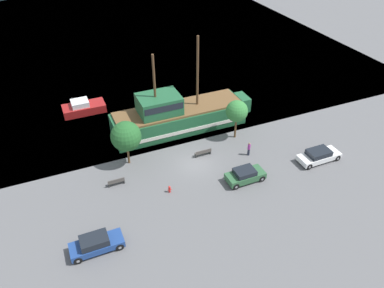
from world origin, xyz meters
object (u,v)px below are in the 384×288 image
object	(u,v)px
pirate_ship	(177,116)
parked_car_curb_front	(319,155)
fire_hydrant	(170,189)
parked_car_curb_mid	(96,244)
bench_promenade_east	(203,152)
pedestrian_walking_near	(249,149)
bench_promenade_west	(116,182)
moored_boat_dockside	(83,108)
parked_car_curb_rear	(245,175)

from	to	relation	value
pirate_ship	parked_car_curb_front	xyz separation A→B (m)	(11.93, -12.22, -1.13)
fire_hydrant	parked_car_curb_front	bearing A→B (deg)	-5.75
parked_car_curb_mid	bench_promenade_east	distance (m)	16.01
parked_car_curb_front	pedestrian_walking_near	xyz separation A→B (m)	(-6.56, 3.93, 0.13)
bench_promenade_west	pedestrian_walking_near	size ratio (longest dim) A/B	1.02
bench_promenade_west	fire_hydrant	bearing A→B (deg)	-34.02
moored_boat_dockside	bench_promenade_west	bearing A→B (deg)	-88.32
fire_hydrant	parked_car_curb_rear	bearing A→B (deg)	-10.43
parked_car_curb_front	pedestrian_walking_near	size ratio (longest dim) A/B	2.88
parked_car_curb_mid	bench_promenade_west	world-z (taller)	parked_car_curb_mid
parked_car_curb_front	bench_promenade_west	size ratio (longest dim) A/B	2.84
parked_car_curb_mid	parked_car_curb_rear	bearing A→B (deg)	10.01
pirate_ship	parked_car_curb_mid	size ratio (longest dim) A/B	3.96
parked_car_curb_front	bench_promenade_west	xyz separation A→B (m)	(-21.50, 4.81, -0.28)
parked_car_curb_rear	bench_promenade_east	bearing A→B (deg)	111.61
parked_car_curb_mid	parked_car_curb_rear	distance (m)	16.10
moored_boat_dockside	bench_promenade_east	xyz separation A→B (m)	(10.64, -14.96, -0.25)
parked_car_curb_front	pedestrian_walking_near	distance (m)	7.65
pirate_ship	parked_car_curb_mid	bearing A→B (deg)	-131.51
fire_hydrant	bench_promenade_east	world-z (taller)	bench_promenade_east
pirate_ship	moored_boat_dockside	bearing A→B (deg)	139.54
pirate_ship	parked_car_curb_rear	world-z (taller)	pirate_ship
parked_car_curb_front	fire_hydrant	xyz separation A→B (m)	(-16.88, 1.70, -0.30)
moored_boat_dockside	pedestrian_walking_near	xyz separation A→B (m)	(15.40, -16.84, 0.15)
pedestrian_walking_near	parked_car_curb_mid	bearing A→B (deg)	-160.68
bench_promenade_east	bench_promenade_west	xyz separation A→B (m)	(-10.17, -1.00, -0.01)
pirate_ship	pedestrian_walking_near	world-z (taller)	pirate_ship
fire_hydrant	bench_promenade_west	bearing A→B (deg)	145.98
bench_promenade_east	pedestrian_walking_near	size ratio (longest dim) A/B	1.14
parked_car_curb_mid	pedestrian_walking_near	world-z (taller)	pedestrian_walking_near
parked_car_curb_front	parked_car_curb_rear	distance (m)	9.13
parked_car_curb_rear	pedestrian_walking_near	size ratio (longest dim) A/B	2.42
pirate_ship	parked_car_curb_rear	xyz separation A→B (m)	(2.80, -11.94, -1.11)
pirate_ship	parked_car_curb_front	world-z (taller)	pirate_ship
parked_car_curb_front	parked_car_curb_rear	world-z (taller)	parked_car_curb_rear
parked_car_curb_front	fire_hydrant	distance (m)	16.97
moored_boat_dockside	bench_promenade_east	world-z (taller)	moored_boat_dockside
parked_car_curb_front	parked_car_curb_rear	bearing A→B (deg)	178.29
bench_promenade_east	bench_promenade_west	distance (m)	10.22
fire_hydrant	pedestrian_walking_near	bearing A→B (deg)	12.21
pirate_ship	bench_promenade_west	xyz separation A→B (m)	(-9.57, -7.40, -1.40)
bench_promenade_east	pedestrian_walking_near	xyz separation A→B (m)	(4.76, -1.89, 0.40)
parked_car_curb_front	bench_promenade_west	world-z (taller)	parked_car_curb_front
fire_hydrant	pedestrian_walking_near	distance (m)	10.57
pirate_ship	moored_boat_dockside	xyz separation A→B (m)	(-10.03, 8.56, -1.14)
bench_promenade_east	bench_promenade_west	bearing A→B (deg)	-174.37
parked_car_curb_mid	moored_boat_dockside	bearing A→B (deg)	82.62
moored_boat_dockside	parked_car_curb_mid	size ratio (longest dim) A/B	1.23
parked_car_curb_front	parked_car_curb_rear	size ratio (longest dim) A/B	1.19
parked_car_curb_mid	fire_hydrant	world-z (taller)	parked_car_curb_mid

